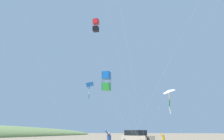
% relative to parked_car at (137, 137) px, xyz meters
% --- Properties ---
extents(parked_car, '(4.63, 3.85, 1.85)m').
position_rel_parked_car_xyz_m(parked_car, '(0.00, 0.00, 0.00)').
color(parked_car, beige).
rests_on(parked_car, ground_plane).
extents(person_adult_flyer, '(0.62, 0.54, 1.76)m').
position_rel_parked_car_xyz_m(person_adult_flyer, '(0.01, 11.55, 0.01)').
color(person_adult_flyer, '#8E6B9E').
rests_on(person_adult_flyer, ground_plane).
extents(person_child_grey_jacket, '(0.48, 0.38, 1.53)m').
position_rel_parked_car_xyz_m(person_child_grey_jacket, '(-3.92, 5.89, -0.12)').
color(person_child_grey_jacket, '#3D7F51').
rests_on(person_child_grey_jacket, ground_plane).
extents(kite_box_green_low_center, '(2.60, 7.06, 16.37)m').
position_rel_parked_car_xyz_m(kite_box_green_low_center, '(4.30, 4.34, 14.52)').
color(kite_box_green_low_center, red).
rests_on(kite_box_green_low_center, ground_plane).
extents(kite_delta_white_trailing, '(5.85, 5.98, 7.00)m').
position_rel_parked_car_xyz_m(kite_delta_white_trailing, '(3.61, 7.60, 5.70)').
color(kite_delta_white_trailing, blue).
rests_on(kite_delta_white_trailing, ground_plane).
extents(kite_delta_black_fish_shape, '(5.78, 5.30, 6.91)m').
position_rel_parked_car_xyz_m(kite_delta_black_fish_shape, '(-4.43, 1.60, 5.47)').
color(kite_delta_black_fish_shape, white).
rests_on(kite_delta_black_fish_shape, ground_plane).
extents(kite_box_long_streamer_right, '(1.39, 8.14, 6.02)m').
position_rel_parked_car_xyz_m(kite_box_long_streamer_right, '(-0.82, 14.69, 4.35)').
color(kite_box_long_streamer_right, blue).
rests_on(kite_box_long_streamer_right, ground_plane).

